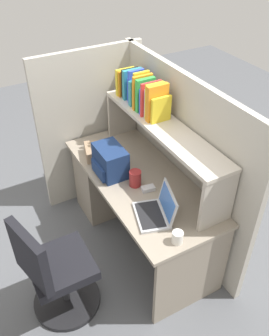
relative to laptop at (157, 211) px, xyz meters
The scene contains 13 objects.
ground_plane 0.90m from the laptop, 166.42° to the left, with size 8.00×8.00×0.00m, color #595B60.
desk 0.92m from the laptop, behind, with size 1.60×0.70×0.73m.
cubicle_partition_rear 0.65m from the laptop, 132.04° to the left, with size 1.84×0.05×1.55m, color #B2ADA0.
cubicle_partition_left 1.29m from the laptop, behind, with size 0.05×1.06×1.55m, color #B2ADA0.
overhead_hutch 0.61m from the laptop, 145.08° to the left, with size 1.44×0.28×0.45m.
reference_books_on_shelf 0.97m from the laptop, 158.12° to the left, with size 0.59×0.19×0.29m.
laptop is the anchor object (origin of this frame).
backpack 0.62m from the laptop, behind, with size 0.30×0.23×0.25m.
computer_mouse 0.29m from the laptop, 162.39° to the left, with size 0.06×0.10×0.03m, color silver.
paper_cup 0.28m from the laptop, ahead, with size 0.08×0.08×0.09m, color white.
tissue_box 0.91m from the laptop, behind, with size 0.22×0.12×0.10m, color #9E7F60.
snack_canister 0.38m from the laptop, behind, with size 0.10×0.10×0.13m, color maroon.
office_chair 0.87m from the laptop, 99.22° to the right, with size 0.52×0.53×0.93m.
Camera 1 is at (2.00, -1.15, 2.59)m, focal length 38.78 mm.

